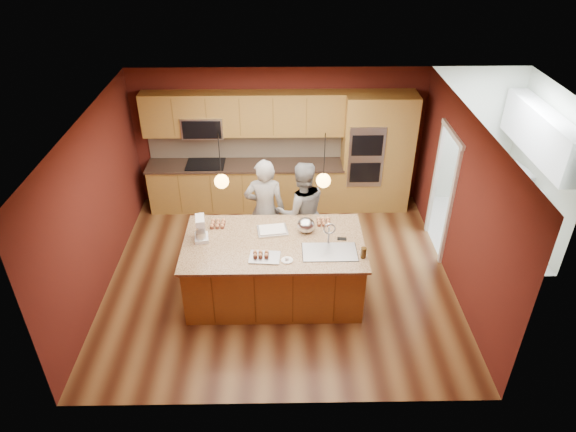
{
  "coord_description": "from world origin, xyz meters",
  "views": [
    {
      "loc": [
        0.03,
        -6.6,
        5.35
      ],
      "look_at": [
        0.13,
        -0.1,
        1.21
      ],
      "focal_mm": 32.0,
      "sensor_mm": 36.0,
      "label": 1
    }
  ],
  "objects_px": {
    "stand_mixer": "(201,230)",
    "mixing_bowl": "(306,225)",
    "island": "(275,268)",
    "person_right": "(301,212)",
    "person_left": "(265,210)"
  },
  "relations": [
    {
      "from": "island",
      "to": "stand_mixer",
      "type": "xyz_separation_m",
      "value": [
        -1.08,
        0.1,
        0.64
      ]
    },
    {
      "from": "island",
      "to": "person_left",
      "type": "bearing_deg",
      "value": 99.51
    },
    {
      "from": "person_right",
      "to": "stand_mixer",
      "type": "height_order",
      "value": "person_right"
    },
    {
      "from": "person_right",
      "to": "stand_mixer",
      "type": "relative_size",
      "value": 4.72
    },
    {
      "from": "person_right",
      "to": "stand_mixer",
      "type": "xyz_separation_m",
      "value": [
        -1.51,
        -0.9,
        0.26
      ]
    },
    {
      "from": "stand_mixer",
      "to": "person_right",
      "type": "bearing_deg",
      "value": 21.81
    },
    {
      "from": "person_left",
      "to": "stand_mixer",
      "type": "distance_m",
      "value": 1.31
    },
    {
      "from": "island",
      "to": "stand_mixer",
      "type": "height_order",
      "value": "island"
    },
    {
      "from": "stand_mixer",
      "to": "mixing_bowl",
      "type": "distance_m",
      "value": 1.56
    },
    {
      "from": "person_left",
      "to": "stand_mixer",
      "type": "height_order",
      "value": "person_left"
    },
    {
      "from": "stand_mixer",
      "to": "mixing_bowl",
      "type": "height_order",
      "value": "stand_mixer"
    },
    {
      "from": "island",
      "to": "person_right",
      "type": "relative_size",
      "value": 1.51
    },
    {
      "from": "island",
      "to": "person_right",
      "type": "distance_m",
      "value": 1.15
    },
    {
      "from": "person_left",
      "to": "person_right",
      "type": "xyz_separation_m",
      "value": [
        0.6,
        0.0,
        -0.03
      ]
    },
    {
      "from": "island",
      "to": "mixing_bowl",
      "type": "xyz_separation_m",
      "value": [
        0.47,
        0.28,
        0.59
      ]
    }
  ]
}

